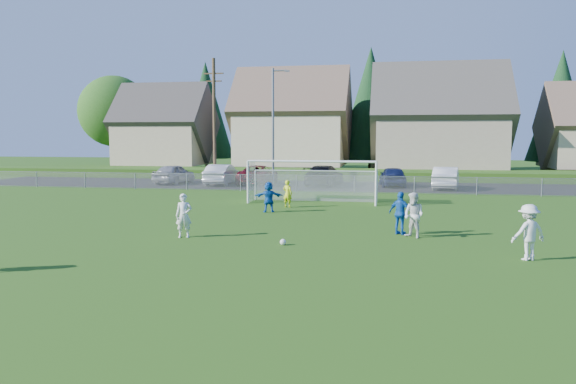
# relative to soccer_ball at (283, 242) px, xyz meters

# --- Properties ---
(ground) EXTENTS (160.00, 160.00, 0.00)m
(ground) POSITION_rel_soccer_ball_xyz_m (-0.73, -3.06, -0.11)
(ground) COLOR #193D0C
(ground) RESTS_ON ground
(asphalt_lot) EXTENTS (60.00, 60.00, 0.00)m
(asphalt_lot) POSITION_rel_soccer_ball_xyz_m (-0.73, 24.44, -0.10)
(asphalt_lot) COLOR black
(asphalt_lot) RESTS_ON ground
(grass_embankment) EXTENTS (70.00, 6.00, 0.80)m
(grass_embankment) POSITION_rel_soccer_ball_xyz_m (-0.73, 31.94, 0.29)
(grass_embankment) COLOR #1E420F
(grass_embankment) RESTS_ON ground
(soccer_ball) EXTENTS (0.22, 0.22, 0.22)m
(soccer_ball) POSITION_rel_soccer_ball_xyz_m (0.00, 0.00, 0.00)
(soccer_ball) COLOR white
(soccer_ball) RESTS_ON ground
(player_white_a) EXTENTS (0.69, 0.53, 1.68)m
(player_white_a) POSITION_rel_soccer_ball_xyz_m (-4.01, 0.83, 0.73)
(player_white_a) COLOR silver
(player_white_a) RESTS_ON ground
(player_white_b) EXTENTS (1.06, 1.05, 1.73)m
(player_white_b) POSITION_rel_soccer_ball_xyz_m (4.61, 2.33, 0.75)
(player_white_b) COLOR silver
(player_white_b) RESTS_ON ground
(player_white_c) EXTENTS (1.30, 1.06, 1.75)m
(player_white_c) POSITION_rel_soccer_ball_xyz_m (7.97, -0.99, 0.77)
(player_white_c) COLOR silver
(player_white_c) RESTS_ON ground
(player_blue_a) EXTENTS (1.07, 0.82, 1.69)m
(player_blue_a) POSITION_rel_soccer_ball_xyz_m (4.13, 2.98, 0.74)
(player_blue_a) COLOR #124FA9
(player_blue_a) RESTS_ON ground
(player_blue_b) EXTENTS (1.51, 0.80, 1.56)m
(player_blue_b) POSITION_rel_soccer_ball_xyz_m (-2.38, 8.43, 0.67)
(player_blue_b) COLOR #124FA9
(player_blue_b) RESTS_ON ground
(goalkeeper) EXTENTS (0.63, 0.51, 1.49)m
(goalkeeper) POSITION_rel_soccer_ball_xyz_m (-1.79, 10.52, 0.63)
(goalkeeper) COLOR yellow
(goalkeeper) RESTS_ON ground
(car_a) EXTENTS (2.36, 4.84, 1.59)m
(car_a) POSITION_rel_soccer_ball_xyz_m (-13.77, 24.03, 0.69)
(car_a) COLOR gray
(car_a) RESTS_ON ground
(car_b) EXTENTS (1.83, 4.97, 1.63)m
(car_b) POSITION_rel_soccer_ball_xyz_m (-9.56, 23.64, 0.70)
(car_b) COLOR silver
(car_b) RESTS_ON ground
(car_c) EXTENTS (2.74, 5.62, 1.54)m
(car_c) POSITION_rel_soccer_ball_xyz_m (-6.79, 24.39, 0.66)
(car_c) COLOR #5C0A14
(car_c) RESTS_ON ground
(car_d) EXTENTS (2.82, 5.72, 1.60)m
(car_d) POSITION_rel_soccer_ball_xyz_m (-1.44, 24.30, 0.69)
(car_d) COLOR black
(car_d) RESTS_ON ground
(car_e) EXTENTS (2.24, 4.67, 1.54)m
(car_e) POSITION_rel_soccer_ball_xyz_m (3.84, 24.66, 0.66)
(car_e) COLOR #121B42
(car_e) RESTS_ON ground
(car_f) EXTENTS (2.37, 5.10, 1.62)m
(car_f) POSITION_rel_soccer_ball_xyz_m (7.68, 23.27, 0.70)
(car_f) COLOR white
(car_f) RESTS_ON ground
(soccer_goal) EXTENTS (7.42, 1.90, 2.50)m
(soccer_goal) POSITION_rel_soccer_ball_xyz_m (-0.73, 12.99, 1.52)
(soccer_goal) COLOR white
(soccer_goal) RESTS_ON ground
(chainlink_fence) EXTENTS (52.06, 0.06, 1.20)m
(chainlink_fence) POSITION_rel_soccer_ball_xyz_m (-0.73, 18.94, 0.52)
(chainlink_fence) COLOR gray
(chainlink_fence) RESTS_ON ground
(streetlight) EXTENTS (1.38, 0.18, 9.00)m
(streetlight) POSITION_rel_soccer_ball_xyz_m (-5.18, 22.94, 4.73)
(streetlight) COLOR slate
(streetlight) RESTS_ON ground
(utility_pole) EXTENTS (1.60, 0.26, 10.00)m
(utility_pole) POSITION_rel_soccer_ball_xyz_m (-10.23, 23.94, 5.04)
(utility_pole) COLOR #473321
(utility_pole) RESTS_ON ground
(houses_row) EXTENTS (53.90, 11.45, 13.27)m
(houses_row) POSITION_rel_soccer_ball_xyz_m (1.24, 39.40, 7.22)
(houses_row) COLOR tan
(houses_row) RESTS_ON ground
(tree_row) EXTENTS (65.98, 12.36, 13.80)m
(tree_row) POSITION_rel_soccer_ball_xyz_m (0.31, 45.68, 6.80)
(tree_row) COLOR #382616
(tree_row) RESTS_ON ground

